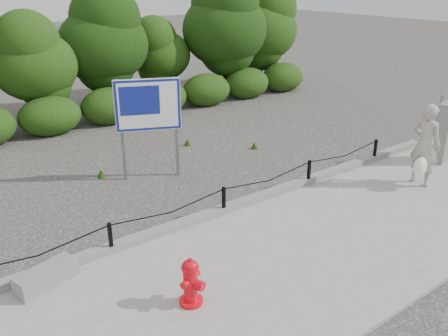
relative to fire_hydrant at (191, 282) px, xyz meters
name	(u,v)px	position (x,y,z in m)	size (l,w,h in m)	color
ground	(224,217)	(2.12, 2.02, -0.45)	(90.00, 90.00, 0.00)	#2D2B28
sidewalk	(291,258)	(2.12, 0.02, -0.41)	(14.00, 4.00, 0.08)	gray
curb	(222,210)	(2.12, 2.07, -0.30)	(14.00, 0.22, 0.14)	slate
chain_barrier	(224,197)	(2.12, 2.02, 0.00)	(10.06, 0.06, 0.60)	black
treeline	(81,42)	(2.81, 10.94, 2.12)	(20.54, 3.82, 4.80)	black
fire_hydrant	(191,282)	(0.00, 0.00, 0.00)	(0.48, 0.48, 0.78)	red
pedestrian	(425,146)	(6.75, 0.45, 0.57)	(0.76, 0.72, 1.94)	#A19D8A
concrete_block	(46,276)	(-1.61, 1.77, -0.21)	(0.99, 0.35, 0.32)	slate
utility_cabinet	(444,132)	(8.52, 0.99, 0.41)	(0.65, 0.48, 1.73)	gray
advertising_sign	(148,110)	(1.93, 4.74, 1.29)	(1.43, 0.70, 2.47)	slate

